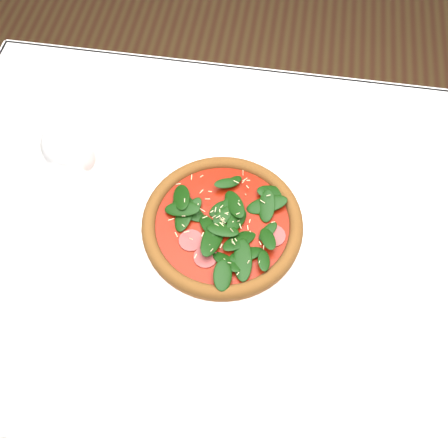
# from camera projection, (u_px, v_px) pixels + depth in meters

# --- Properties ---
(ground) EXTENTS (6.00, 6.00, 0.00)m
(ground) POSITION_uv_depth(u_px,v_px,m) (243.00, 355.00, 1.50)
(ground) COLOR brown
(ground) RESTS_ON ground
(dining_table) EXTENTS (1.21, 0.81, 0.75)m
(dining_table) POSITION_uv_depth(u_px,v_px,m) (255.00, 265.00, 0.93)
(dining_table) COLOR silver
(dining_table) RESTS_ON ground
(plate) EXTENTS (0.31, 0.31, 0.01)m
(plate) POSITION_uv_depth(u_px,v_px,m) (222.00, 228.00, 0.85)
(plate) COLOR white
(plate) RESTS_ON dining_table
(pizza) EXTENTS (0.32, 0.32, 0.03)m
(pizza) POSITION_uv_depth(u_px,v_px,m) (222.00, 222.00, 0.83)
(pizza) COLOR brown
(pizza) RESTS_ON plate
(wine_glass) EXTENTS (0.08, 0.08, 0.21)m
(wine_glass) POSITION_uv_depth(u_px,v_px,m) (71.00, 154.00, 0.75)
(wine_glass) COLOR white
(wine_glass) RESTS_ON dining_table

